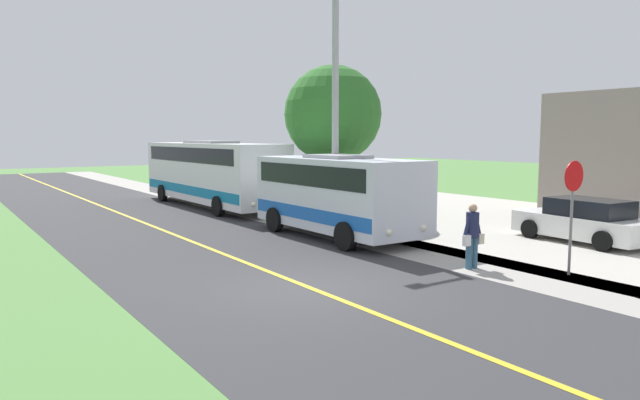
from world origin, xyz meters
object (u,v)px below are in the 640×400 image
(pedestrian_with_bags, at_px, (472,234))
(parked_car_near, at_px, (584,221))
(shuttle_bus_front, at_px, (338,192))
(transit_bus_rear, at_px, (211,171))
(tree_curbside, at_px, (333,114))
(stop_sign, at_px, (573,198))
(street_light_pole, at_px, (333,100))

(pedestrian_with_bags, bearing_deg, parked_car_near, -174.78)
(shuttle_bus_front, xyz_separation_m, parked_car_near, (-6.14, 5.40, -0.89))
(transit_bus_rear, height_order, tree_curbside, tree_curbside)
(pedestrian_with_bags, xyz_separation_m, stop_sign, (-1.47, 1.88, 1.03))
(tree_curbside, bearing_deg, transit_bus_rear, -66.43)
(street_light_pole, relative_size, tree_curbside, 1.34)
(stop_sign, distance_m, tree_curbside, 12.42)
(pedestrian_with_bags, bearing_deg, transit_bus_rear, -89.82)
(shuttle_bus_front, xyz_separation_m, transit_bus_rear, (-0.00, -10.74, 0.22))
(stop_sign, relative_size, tree_curbside, 0.44)
(stop_sign, height_order, tree_curbside, tree_curbside)
(pedestrian_with_bags, relative_size, tree_curbside, 0.26)
(shuttle_bus_front, height_order, street_light_pole, street_light_pole)
(street_light_pole, height_order, parked_car_near, street_light_pole)
(pedestrian_with_bags, xyz_separation_m, tree_curbside, (-2.77, -10.22, 3.49))
(pedestrian_with_bags, relative_size, street_light_pole, 0.20)
(stop_sign, bearing_deg, parked_car_near, -152.12)
(pedestrian_with_bags, height_order, stop_sign, stop_sign)
(transit_bus_rear, xyz_separation_m, stop_sign, (-1.53, 18.58, 0.17))
(pedestrian_with_bags, relative_size, parked_car_near, 0.38)
(shuttle_bus_front, distance_m, transit_bus_rear, 10.74)
(street_light_pole, bearing_deg, parked_car_near, 133.41)
(pedestrian_with_bags, xyz_separation_m, street_light_pole, (-0.26, -6.71, 3.85))
(transit_bus_rear, height_order, parked_car_near, transit_bus_rear)
(pedestrian_with_bags, bearing_deg, shuttle_bus_front, -89.44)
(street_light_pole, bearing_deg, tree_curbside, -125.60)
(transit_bus_rear, relative_size, stop_sign, 4.07)
(street_light_pole, bearing_deg, shuttle_bus_front, 67.05)
(parked_car_near, height_order, tree_curbside, tree_curbside)
(transit_bus_rear, bearing_deg, tree_curbside, 113.57)
(pedestrian_with_bags, bearing_deg, street_light_pole, -92.22)
(parked_car_near, relative_size, tree_curbside, 0.69)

